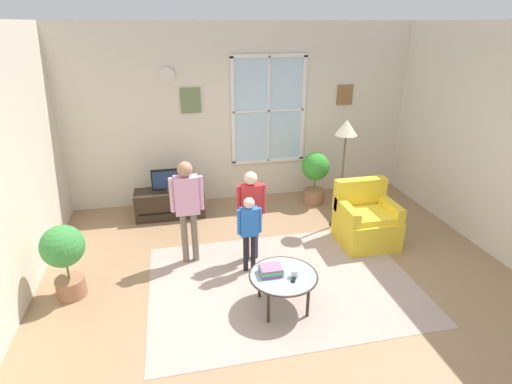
# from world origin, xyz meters

# --- Properties ---
(ground_plane) EXTENTS (6.45, 6.04, 0.02)m
(ground_plane) POSITION_xyz_m (0.00, 0.00, -0.01)
(ground_plane) COLOR #9E7A56
(back_wall) EXTENTS (5.85, 0.17, 2.96)m
(back_wall) POSITION_xyz_m (0.01, 2.78, 1.48)
(back_wall) COLOR beige
(back_wall) RESTS_ON ground_plane
(area_rug) EXTENTS (3.17, 2.28, 0.01)m
(area_rug) POSITION_xyz_m (-0.03, 0.01, 0.00)
(area_rug) COLOR tan
(area_rug) RESTS_ON ground_plane
(tv_stand) EXTENTS (1.10, 0.44, 0.45)m
(tv_stand) POSITION_xyz_m (-1.32, 2.18, 0.22)
(tv_stand) COLOR #2D2319
(tv_stand) RESTS_ON ground_plane
(television) EXTENTS (0.51, 0.08, 0.36)m
(television) POSITION_xyz_m (-1.32, 2.18, 0.64)
(television) COLOR #4C4C4C
(television) RESTS_ON tv_stand
(armchair) EXTENTS (0.76, 0.74, 0.87)m
(armchair) POSITION_xyz_m (1.40, 0.74, 0.33)
(armchair) COLOR yellow
(armchair) RESTS_ON ground_plane
(coffee_table) EXTENTS (0.76, 0.76, 0.42)m
(coffee_table) POSITION_xyz_m (-0.14, -0.41, 0.39)
(coffee_table) COLOR #99B2B7
(coffee_table) RESTS_ON ground_plane
(book_stack) EXTENTS (0.25, 0.19, 0.09)m
(book_stack) POSITION_xyz_m (-0.27, -0.36, 0.46)
(book_stack) COLOR #A252BE
(book_stack) RESTS_ON coffee_table
(cup) EXTENTS (0.08, 0.08, 0.09)m
(cup) POSITION_xyz_m (-0.03, -0.46, 0.46)
(cup) COLOR white
(cup) RESTS_ON coffee_table
(remote_near_books) EXTENTS (0.10, 0.14, 0.02)m
(remote_near_books) POSITION_xyz_m (-0.05, -0.50, 0.43)
(remote_near_books) COLOR black
(remote_near_books) RESTS_ON coffee_table
(person_red_shirt) EXTENTS (0.37, 0.17, 1.24)m
(person_red_shirt) POSITION_xyz_m (-0.29, 0.64, 0.77)
(person_red_shirt) COLOR #333851
(person_red_shirt) RESTS_ON ground_plane
(person_blue_shirt) EXTENTS (0.30, 0.14, 1.01)m
(person_blue_shirt) POSITION_xyz_m (-0.36, 0.37, 0.63)
(person_blue_shirt) COLOR black
(person_blue_shirt) RESTS_ON ground_plane
(person_pink_shirt) EXTENTS (0.42, 0.19, 1.39)m
(person_pink_shirt) POSITION_xyz_m (-1.08, 0.75, 0.87)
(person_pink_shirt) COLOR #726656
(person_pink_shirt) RESTS_ON ground_plane
(potted_plant_by_window) EXTENTS (0.47, 0.47, 0.91)m
(potted_plant_by_window) POSITION_xyz_m (1.15, 2.18, 0.55)
(potted_plant_by_window) COLOR #9E6B4C
(potted_plant_by_window) RESTS_ON ground_plane
(potted_plant_corner) EXTENTS (0.47, 0.47, 0.89)m
(potted_plant_corner) POSITION_xyz_m (-2.48, 0.30, 0.55)
(potted_plant_corner) COLOR #9E6B4C
(potted_plant_corner) RESTS_ON ground_plane
(floor_lamp) EXTENTS (0.32, 0.32, 1.66)m
(floor_lamp) POSITION_xyz_m (1.24, 1.31, 1.39)
(floor_lamp) COLOR black
(floor_lamp) RESTS_ON ground_plane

